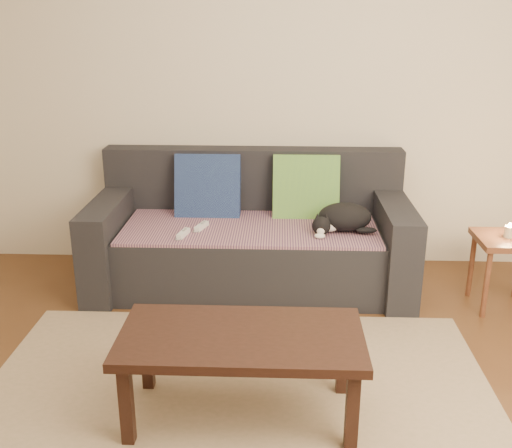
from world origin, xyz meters
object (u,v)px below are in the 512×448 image
sofa (251,239)px  wii_remote_b (202,226)px  cat (343,218)px  wii_remote_a (183,234)px  coffee_table (241,345)px  side_table (507,250)px

sofa → wii_remote_b: 0.38m
cat → wii_remote_b: 0.91m
cat → wii_remote_a: cat is taller
cat → sofa: bearing=167.0°
cat → coffee_table: size_ratio=0.38×
cat → wii_remote_b: cat is taller
coffee_table → wii_remote_a: bearing=110.3°
sofa → coffee_table: (0.03, -1.50, 0.07)m
cat → wii_remote_a: 1.02m
wii_remote_b → wii_remote_a: bearing=164.2°
sofa → wii_remote_b: sofa is taller
sofa → wii_remote_b: bearing=-153.5°
wii_remote_b → side_table: bearing=-76.6°
side_table → coffee_table: 1.96m
side_table → coffee_table: size_ratio=0.44×
sofa → cat: bearing=-15.1°
side_table → sofa: bearing=168.7°
sofa → coffee_table: size_ratio=1.95×
cat → side_table: (1.00, -0.16, -0.14)m
cat → wii_remote_a: size_ratio=2.75×
sofa → side_table: (1.59, -0.32, 0.08)m
wii_remote_a → coffee_table: wii_remote_a is taller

